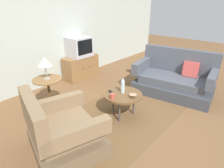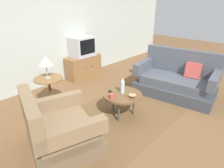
# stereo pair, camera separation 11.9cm
# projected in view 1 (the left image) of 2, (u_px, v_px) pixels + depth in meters

# --- Properties ---
(ground_plane) EXTENTS (16.00, 16.00, 0.00)m
(ground_plane) POSITION_uv_depth(u_px,v_px,m) (129.00, 116.00, 3.52)
(ground_plane) COLOR brown
(back_wall) EXTENTS (9.00, 0.12, 2.70)m
(back_wall) POSITION_uv_depth(u_px,v_px,m) (46.00, 28.00, 4.41)
(back_wall) COLOR #B2BCB2
(back_wall) RESTS_ON ground
(area_rug) EXTENTS (2.62, 1.62, 0.00)m
(area_rug) POSITION_uv_depth(u_px,v_px,m) (122.00, 115.00, 3.55)
(area_rug) COLOR brown
(area_rug) RESTS_ON ground
(armchair) EXTENTS (1.13, 1.18, 0.89)m
(armchair) POSITION_uv_depth(u_px,v_px,m) (62.00, 133.00, 2.61)
(armchair) COLOR brown
(armchair) RESTS_ON ground
(couch) EXTENTS (1.07, 1.74, 0.96)m
(couch) POSITION_uv_depth(u_px,v_px,m) (174.00, 80.00, 4.26)
(couch) COLOR #3E424B
(couch) RESTS_ON ground
(coffee_table) EXTENTS (0.68, 0.68, 0.43)m
(coffee_table) POSITION_uv_depth(u_px,v_px,m) (123.00, 96.00, 3.39)
(coffee_table) COLOR brown
(coffee_table) RESTS_ON ground
(side_table) EXTENTS (0.53, 0.53, 0.62)m
(side_table) POSITION_uv_depth(u_px,v_px,m) (49.00, 87.00, 3.58)
(side_table) COLOR olive
(side_table) RESTS_ON ground
(tv_stand) EXTENTS (0.93, 0.43, 0.59)m
(tv_stand) POSITION_uv_depth(u_px,v_px,m) (81.00, 67.00, 5.13)
(tv_stand) COLOR olive
(tv_stand) RESTS_ON ground
(television) EXTENTS (0.58, 0.46, 0.50)m
(television) POSITION_uv_depth(u_px,v_px,m) (79.00, 47.00, 4.92)
(television) COLOR #B7B7BC
(television) RESTS_ON tv_stand
(table_lamp) EXTENTS (0.26, 0.26, 0.41)m
(table_lamp) POSITION_uv_depth(u_px,v_px,m) (45.00, 62.00, 3.37)
(table_lamp) COLOR #9E937A
(table_lamp) RESTS_ON side_table
(vase) EXTENTS (0.07, 0.07, 0.28)m
(vase) POSITION_uv_depth(u_px,v_px,m) (123.00, 85.00, 3.37)
(vase) COLOR silver
(vase) RESTS_ON coffee_table
(mug) EXTENTS (0.13, 0.08, 0.09)m
(mug) POSITION_uv_depth(u_px,v_px,m) (112.00, 96.00, 3.19)
(mug) COLOR #B74C3D
(mug) RESTS_ON coffee_table
(bowl) EXTENTS (0.13, 0.13, 0.05)m
(bowl) POSITION_uv_depth(u_px,v_px,m) (133.00, 96.00, 3.25)
(bowl) COLOR tan
(bowl) RESTS_ON coffee_table
(tv_remote_dark) EXTENTS (0.11, 0.15, 0.02)m
(tv_remote_dark) POSITION_uv_depth(u_px,v_px,m) (111.00, 92.00, 3.41)
(tv_remote_dark) COLOR black
(tv_remote_dark) RESTS_ON coffee_table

